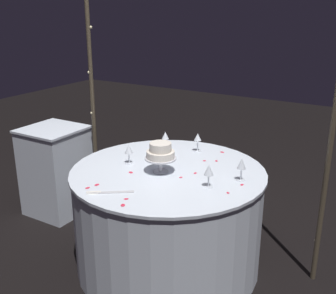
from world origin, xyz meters
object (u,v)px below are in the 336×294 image
(wine_glass_2, at_px, (165,137))
(wine_glass_0, at_px, (242,165))
(decorative_arch, at_px, (195,55))
(wine_glass_1, at_px, (198,138))
(tiered_cake, at_px, (161,153))
(side_table, at_px, (56,170))
(cake_knife, at_px, (107,192))
(wine_glass_4, at_px, (129,150))
(main_table, at_px, (168,218))
(wine_glass_3, at_px, (209,171))

(wine_glass_2, bearing_deg, wine_glass_0, -18.30)
(decorative_arch, height_order, wine_glass_0, decorative_arch)
(wine_glass_1, xyz_separation_m, wine_glass_2, (-0.22, -0.12, 0.01))
(tiered_cake, bearing_deg, side_table, 169.23)
(wine_glass_2, distance_m, cake_knife, 0.87)
(side_table, bearing_deg, wine_glass_1, 11.66)
(wine_glass_2, bearing_deg, wine_glass_4, -102.97)
(side_table, xyz_separation_m, wine_glass_4, (1.01, -0.22, 0.45))
(wine_glass_0, xyz_separation_m, wine_glass_2, (-0.73, 0.24, 0.01))
(side_table, bearing_deg, wine_glass_4, -12.42)
(side_table, xyz_separation_m, cake_knife, (1.20, -0.71, 0.35))
(side_table, height_order, wine_glass_4, wine_glass_4)
(main_table, bearing_deg, side_table, 171.79)
(decorative_arch, bearing_deg, main_table, -90.00)
(wine_glass_2, height_order, cake_knife, wine_glass_2)
(decorative_arch, bearing_deg, wine_glass_3, -52.75)
(side_table, xyz_separation_m, wine_glass_1, (1.32, 0.27, 0.46))
(decorative_arch, bearing_deg, wine_glass_1, 93.72)
(side_table, bearing_deg, wine_glass_2, 7.70)
(cake_knife, bearing_deg, wine_glass_3, 39.41)
(wine_glass_4, bearing_deg, wine_glass_1, 58.08)
(tiered_cake, bearing_deg, wine_glass_4, 175.17)
(wine_glass_1, distance_m, wine_glass_2, 0.26)
(wine_glass_2, xyz_separation_m, wine_glass_3, (0.60, -0.45, -0.01))
(wine_glass_4, bearing_deg, side_table, 167.58)
(wine_glass_2, relative_size, wine_glass_3, 1.03)
(decorative_arch, distance_m, wine_glass_3, 0.89)
(cake_knife, bearing_deg, wine_glass_4, 110.97)
(wine_glass_1, xyz_separation_m, cake_knife, (-0.12, -0.98, -0.10))
(side_table, bearing_deg, tiered_cake, -10.77)
(side_table, bearing_deg, cake_knife, -30.54)
(decorative_arch, bearing_deg, wine_glass_0, -28.68)
(side_table, relative_size, wine_glass_3, 5.37)
(decorative_arch, relative_size, wine_glass_4, 16.66)
(wine_glass_3, bearing_deg, decorative_arch, 127.25)
(wine_glass_1, bearing_deg, wine_glass_2, -150.90)
(tiered_cake, bearing_deg, main_table, 64.73)
(wine_glass_0, distance_m, cake_knife, 0.89)
(decorative_arch, height_order, wine_glass_1, decorative_arch)
(main_table, bearing_deg, cake_knife, -104.10)
(wine_glass_4, bearing_deg, main_table, 5.73)
(wine_glass_3, bearing_deg, wine_glass_1, 123.02)
(tiered_cake, distance_m, cake_knife, 0.49)
(tiered_cake, height_order, wine_glass_0, tiered_cake)
(decorative_arch, relative_size, wine_glass_1, 15.93)
(wine_glass_4, bearing_deg, wine_glass_3, -6.42)
(decorative_arch, bearing_deg, wine_glass_2, -171.70)
(side_table, relative_size, wine_glass_2, 5.21)
(main_table, xyz_separation_m, wine_glass_2, (-0.23, 0.34, 0.50))
(side_table, distance_m, wine_glass_4, 1.13)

